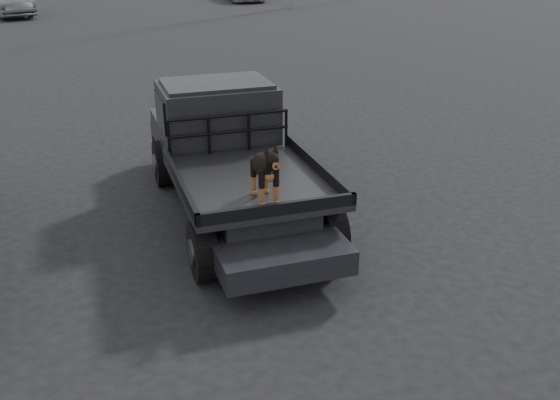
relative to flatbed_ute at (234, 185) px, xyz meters
name	(u,v)px	position (x,y,z in m)	size (l,w,h in m)	color
ground	(216,276)	(-0.68, -1.70, -0.46)	(120.00, 120.00, 0.00)	black
flatbed_ute	(234,185)	(0.00, 0.00, 0.00)	(2.00, 5.40, 0.92)	black
ute_cab	(217,110)	(0.00, 0.95, 0.90)	(1.72, 1.30, 0.88)	black
headache_rack	(229,134)	(0.00, 0.20, 0.74)	(1.80, 0.08, 0.55)	black
dog	(264,171)	(-0.02, -1.62, 0.83)	(0.32, 0.60, 0.74)	black
distant_car_a	(7,0)	(-4.68, 25.08, 0.26)	(1.53, 4.38, 1.44)	#434448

